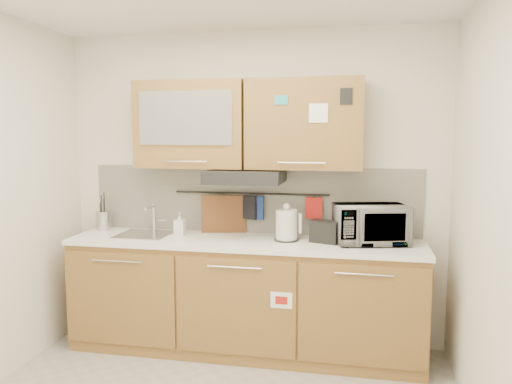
% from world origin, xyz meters
% --- Properties ---
extents(wall_back, '(3.20, 0.00, 3.20)m').
position_xyz_m(wall_back, '(0.00, 1.50, 1.30)').
color(wall_back, silver).
rests_on(wall_back, ground).
extents(wall_right, '(0.00, 3.00, 3.00)m').
position_xyz_m(wall_right, '(1.60, 0.00, 1.30)').
color(wall_right, silver).
rests_on(wall_right, ground).
extents(base_cabinet, '(2.80, 0.64, 0.88)m').
position_xyz_m(base_cabinet, '(0.00, 1.19, 0.41)').
color(base_cabinet, olive).
rests_on(base_cabinet, floor).
extents(countertop, '(2.82, 0.62, 0.04)m').
position_xyz_m(countertop, '(0.00, 1.19, 0.90)').
color(countertop, white).
rests_on(countertop, base_cabinet).
extents(backsplash, '(2.80, 0.02, 0.56)m').
position_xyz_m(backsplash, '(0.00, 1.49, 1.20)').
color(backsplash, silver).
rests_on(backsplash, countertop).
extents(upper_cabinets, '(1.82, 0.37, 0.70)m').
position_xyz_m(upper_cabinets, '(-0.00, 1.32, 1.83)').
color(upper_cabinets, olive).
rests_on(upper_cabinets, wall_back).
extents(range_hood, '(0.60, 0.46, 0.10)m').
position_xyz_m(range_hood, '(0.00, 1.25, 1.42)').
color(range_hood, black).
rests_on(range_hood, upper_cabinets).
extents(sink, '(0.42, 0.40, 0.26)m').
position_xyz_m(sink, '(-0.85, 1.21, 0.92)').
color(sink, silver).
rests_on(sink, countertop).
extents(utensil_rail, '(1.30, 0.02, 0.02)m').
position_xyz_m(utensil_rail, '(0.00, 1.45, 1.26)').
color(utensil_rail, black).
rests_on(utensil_rail, backsplash).
extents(utensil_crock, '(0.15, 0.15, 0.33)m').
position_xyz_m(utensil_crock, '(-1.30, 1.36, 1.00)').
color(utensil_crock, '#B5B6BA').
rests_on(utensil_crock, countertop).
extents(kettle, '(0.22, 0.21, 0.30)m').
position_xyz_m(kettle, '(0.34, 1.22, 1.04)').
color(kettle, silver).
rests_on(kettle, countertop).
extents(toaster, '(0.26, 0.21, 0.17)m').
position_xyz_m(toaster, '(0.64, 1.21, 1.01)').
color(toaster, black).
rests_on(toaster, countertop).
extents(microwave, '(0.61, 0.49, 0.30)m').
position_xyz_m(microwave, '(0.98, 1.25, 1.07)').
color(microwave, '#999999').
rests_on(microwave, countertop).
extents(soap_bottle, '(0.09, 0.09, 0.19)m').
position_xyz_m(soap_bottle, '(-0.57, 1.28, 1.01)').
color(soap_bottle, '#999999').
rests_on(soap_bottle, countertop).
extents(cutting_board, '(0.38, 0.10, 0.47)m').
position_xyz_m(cutting_board, '(-0.23, 1.44, 1.00)').
color(cutting_board, brown).
rests_on(cutting_board, utensil_rail).
extents(oven_mitt, '(0.12, 0.03, 0.20)m').
position_xyz_m(oven_mitt, '(0.05, 1.44, 1.14)').
color(oven_mitt, navy).
rests_on(oven_mitt, utensil_rail).
extents(dark_pouch, '(0.13, 0.09, 0.20)m').
position_xyz_m(dark_pouch, '(-0.00, 1.44, 1.14)').
color(dark_pouch, black).
rests_on(dark_pouch, utensil_rail).
extents(pot_holder, '(0.14, 0.03, 0.17)m').
position_xyz_m(pot_holder, '(0.53, 1.44, 1.15)').
color(pot_holder, '#B21C17').
rests_on(pot_holder, utensil_rail).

